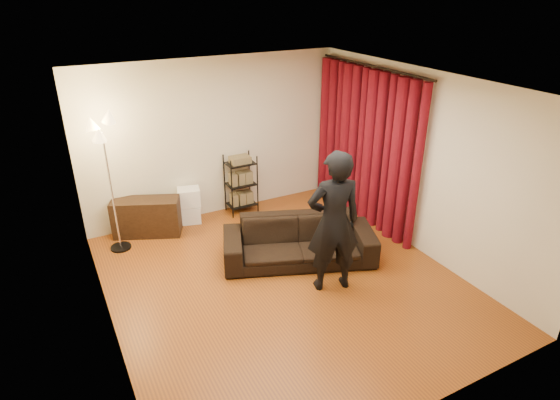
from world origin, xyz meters
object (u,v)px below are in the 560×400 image
storage_boxes (189,206)px  wire_shelf (241,184)px  floor_lamp (111,187)px  sofa (299,241)px  person (334,223)px  media_cabinet (147,217)px

storage_boxes → wire_shelf: bearing=-1.9°
storage_boxes → floor_lamp: bearing=-164.6°
sofa → floor_lamp: 2.87m
sofa → floor_lamp: bearing=166.7°
person → storage_boxes: 2.98m
sofa → person: size_ratio=1.13×
person → media_cabinet: size_ratio=1.84×
floor_lamp → media_cabinet: bearing=27.6°
media_cabinet → wire_shelf: 1.71m
wire_shelf → floor_lamp: 2.26m
media_cabinet → storage_boxes: storage_boxes is taller
sofa → person: person is taller
sofa → storage_boxes: bearing=140.0°
media_cabinet → floor_lamp: 0.92m
wire_shelf → floor_lamp: floor_lamp is taller
person → media_cabinet: person is taller
person → media_cabinet: (-1.84, 2.60, -0.66)m
sofa → media_cabinet: bearing=155.6°
floor_lamp → storage_boxes: bearing=15.4°
sofa → wire_shelf: (-0.10, 1.89, 0.21)m
media_cabinet → storage_boxes: bearing=29.8°
person → storage_boxes: bearing=-52.7°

